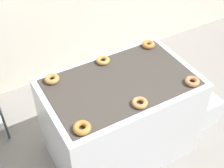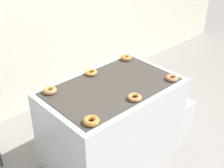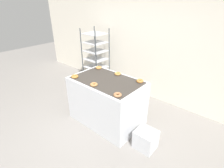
{
  "view_description": "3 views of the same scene",
  "coord_description": "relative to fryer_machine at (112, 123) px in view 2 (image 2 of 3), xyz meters",
  "views": [
    {
      "loc": [
        -1.07,
        -1.04,
        2.69
      ],
      "look_at": [
        0.0,
        0.83,
        0.77
      ],
      "focal_mm": 50.0,
      "sensor_mm": 36.0,
      "label": 1
    },
    {
      "loc": [
        -1.76,
        -1.23,
        2.46
      ],
      "look_at": [
        0.0,
        0.68,
        0.93
      ],
      "focal_mm": 50.0,
      "sensor_mm": 36.0,
      "label": 2
    },
    {
      "loc": [
        1.98,
        -1.44,
        2.27
      ],
      "look_at": [
        0.0,
        0.83,
        0.77
      ],
      "focal_mm": 28.0,
      "sensor_mm": 36.0,
      "label": 3
    }
  ],
  "objects": [
    {
      "name": "wall_back",
      "position": [
        -0.0,
        1.44,
        0.95
      ],
      "size": [
        8.0,
        0.05,
        2.8
      ],
      "color": "silver",
      "rests_on": "ground_plane"
    },
    {
      "name": "fryer_machine",
      "position": [
        0.0,
        0.0,
        0.0
      ],
      "size": [
        1.35,
        0.86,
        0.91
      ],
      "color": "silver",
      "rests_on": "ground_plane"
    },
    {
      "name": "glaze_bin",
      "position": [
        0.98,
        -0.12,
        -0.29
      ],
      "size": [
        0.34,
        0.31,
        0.33
      ],
      "color": "silver",
      "rests_on": "ground_plane"
    },
    {
      "name": "donut_near_left",
      "position": [
        -0.52,
        -0.32,
        0.48
      ],
      "size": [
        0.14,
        0.14,
        0.05
      ],
      "primitive_type": "torus",
      "color": "#A86E2E",
      "rests_on": "fryer_machine"
    },
    {
      "name": "donut_near_center",
      "position": [
        -0.01,
        -0.31,
        0.47
      ],
      "size": [
        0.13,
        0.13,
        0.04
      ],
      "primitive_type": "torus",
      "color": "#AF7742",
      "rests_on": "fryer_machine"
    },
    {
      "name": "donut_near_right",
      "position": [
        0.52,
        -0.32,
        0.48
      ],
      "size": [
        0.13,
        0.13,
        0.04
      ],
      "primitive_type": "torus",
      "color": "#A66D44",
      "rests_on": "fryer_machine"
    },
    {
      "name": "donut_far_left",
      "position": [
        -0.51,
        0.3,
        0.48
      ],
      "size": [
        0.13,
        0.13,
        0.04
      ],
      "primitive_type": "torus",
      "color": "#B47A3F",
      "rests_on": "fryer_machine"
    },
    {
      "name": "donut_far_center",
      "position": [
        0.0,
        0.32,
        0.47
      ],
      "size": [
        0.13,
        0.13,
        0.04
      ],
      "primitive_type": "torus",
      "color": "#BB813E",
      "rests_on": "fryer_machine"
    },
    {
      "name": "donut_far_right",
      "position": [
        0.51,
        0.32,
        0.48
      ],
      "size": [
        0.13,
        0.13,
        0.04
      ],
      "primitive_type": "torus",
      "color": "#B57333",
      "rests_on": "fryer_machine"
    }
  ]
}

